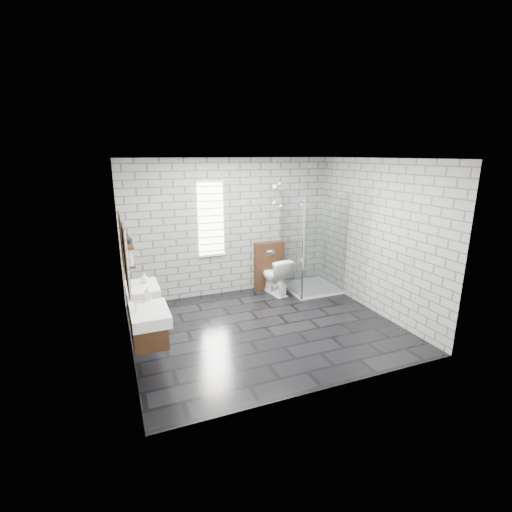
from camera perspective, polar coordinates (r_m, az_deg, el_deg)
floor at (r=6.24m, az=1.49°, el=-10.99°), size 4.20×3.60×0.02m
ceiling at (r=5.59m, az=1.69°, el=14.86°), size 4.20×3.60×0.02m
wall_back at (r=7.42m, az=-3.98°, el=4.39°), size 4.20×0.02×2.70m
wall_front at (r=4.23m, az=11.37°, el=-4.40°), size 4.20×0.02×2.70m
wall_left at (r=5.32m, az=-19.78°, el=-0.94°), size 0.02×3.60×2.70m
wall_right at (r=6.86m, az=18.01°, el=2.76°), size 0.02×3.60×2.70m
vanity_left at (r=4.99m, az=-16.51°, el=-8.96°), size 0.47×0.70×1.57m
vanity_right at (r=5.90m, az=-17.48°, el=-5.22°), size 0.47×0.70×1.57m
shelf_lower at (r=5.28m, az=-18.86°, el=-1.31°), size 0.14×0.30×0.03m
shelf_upper at (r=5.21m, az=-19.11°, el=1.43°), size 0.14×0.30×0.03m
window at (r=7.25m, az=-6.97°, el=5.66°), size 0.56×0.05×1.48m
cistern_panel at (r=7.80m, az=1.98°, el=-1.46°), size 0.60×0.20×1.00m
flush_plate at (r=7.63m, az=2.32°, el=0.48°), size 0.18×0.01×0.12m
shower_enclosure at (r=7.67m, az=8.35°, el=-1.90°), size 1.00×1.00×2.03m
pendant_cluster at (r=7.22m, az=3.24°, el=9.66°), size 0.24×0.25×0.96m
toilet at (r=7.55m, az=3.01°, el=-3.06°), size 0.51×0.78×0.75m
soap_bottle_a at (r=5.25m, az=-16.36°, el=-5.54°), size 0.09×0.09×0.18m
soap_bottle_b at (r=5.95m, az=-16.81°, el=-3.25°), size 0.14×0.14×0.15m
soap_bottle_c at (r=5.13m, az=-18.79°, el=-0.32°), size 0.10×0.10×0.22m
vase at (r=5.31m, az=-19.15°, el=2.56°), size 0.16×0.16×0.13m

